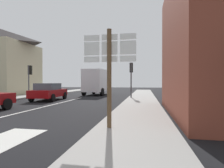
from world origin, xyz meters
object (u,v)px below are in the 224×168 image
at_px(traffic_light_near_right, 131,72).
at_px(route_sign_post, 109,68).
at_px(traffic_light_near_left, 30,74).
at_px(sedan_far, 49,91).
at_px(delivery_truck, 97,81).

bearing_deg(traffic_light_near_right, route_sign_post, -89.10).
xyz_separation_m(route_sign_post, traffic_light_near_right, (-0.18, 11.58, 0.50)).
bearing_deg(traffic_light_near_left, route_sign_post, -46.56).
bearing_deg(traffic_light_near_left, sedan_far, -30.60).
relative_size(delivery_truck, route_sign_post, 1.60).
relative_size(route_sign_post, traffic_light_near_right, 0.95).
bearing_deg(route_sign_post, traffic_light_near_left, 133.44).
height_order(sedan_far, route_sign_post, route_sign_post).
bearing_deg(delivery_truck, traffic_light_near_right, -44.97).
height_order(route_sign_post, traffic_light_near_left, traffic_light_near_left).
height_order(delivery_truck, route_sign_post, route_sign_post).
bearing_deg(sedan_far, delivery_truck, 72.30).
distance_m(delivery_truck, route_sign_post, 16.80).
height_order(delivery_truck, traffic_light_near_right, traffic_light_near_right).
bearing_deg(route_sign_post, sedan_far, 128.44).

